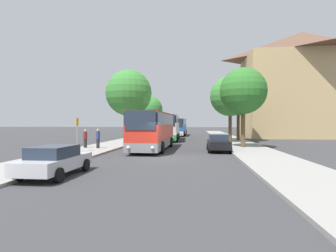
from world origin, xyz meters
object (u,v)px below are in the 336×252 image
at_px(bus_stop_sign, 77,131).
at_px(bus_rear, 179,127).
at_px(tree_right_far, 230,96).
at_px(tree_right_near, 243,91).
at_px(parked_car_right_near, 218,143).
at_px(pedestrian_waiting_far, 85,138).
at_px(tree_right_mid, 238,95).
at_px(bus_front, 153,130).
at_px(tree_left_near, 129,93).
at_px(bus_middle, 169,127).
at_px(pedestrian_waiting_near, 98,138).
at_px(tree_left_far, 149,110).
at_px(parked_car_left_curb, 55,160).

bearing_deg(bus_stop_sign, bus_rear, 79.29).
distance_m(bus_rear, tree_right_far, 20.55).
bearing_deg(tree_right_near, parked_car_right_near, -131.34).
xyz_separation_m(pedestrian_waiting_far, tree_right_mid, (15.97, 12.67, 5.30)).
relative_size(bus_front, tree_right_far, 1.29).
relative_size(tree_left_near, tree_right_near, 1.23).
height_order(bus_front, parked_car_right_near, bus_front).
xyz_separation_m(bus_middle, tree_left_near, (-5.06, -3.03, 4.57)).
bearing_deg(bus_stop_sign, pedestrian_waiting_near, 81.19).
xyz_separation_m(bus_front, tree_right_mid, (9.53, 12.51, 4.50)).
distance_m(bus_front, tree_left_near, 12.51).
height_order(bus_middle, bus_rear, bus_middle).
relative_size(pedestrian_waiting_near, tree_right_far, 0.22).
bearing_deg(tree_left_far, pedestrian_waiting_far, -92.02).
bearing_deg(parked_car_left_curb, tree_right_far, 63.69).
xyz_separation_m(tree_left_far, tree_right_near, (13.85, -25.05, 0.40)).
bearing_deg(tree_left_near, parked_car_right_near, -46.14).
relative_size(bus_stop_sign, tree_right_near, 0.36).
distance_m(parked_car_left_curb, parked_car_right_near, 14.17).
bearing_deg(tree_left_far, bus_middle, -68.04).
xyz_separation_m(tree_right_near, tree_right_mid, (1.16, 10.48, 0.80)).
xyz_separation_m(bus_stop_sign, tree_right_far, (13.56, 12.70, 3.90)).
bearing_deg(tree_right_mid, tree_left_near, -171.98).
xyz_separation_m(tree_left_near, tree_right_far, (13.09, -1.47, -0.72)).
distance_m(bus_rear, tree_right_near, 27.09).
bearing_deg(tree_left_near, tree_left_far, 91.44).
relative_size(pedestrian_waiting_near, tree_left_near, 0.19).
distance_m(pedestrian_waiting_far, tree_right_mid, 21.06).
bearing_deg(parked_car_left_curb, pedestrian_waiting_far, 107.89).
distance_m(tree_left_far, tree_right_far, 22.59).
height_order(bus_rear, tree_left_far, tree_left_far).
distance_m(pedestrian_waiting_near, tree_left_far, 27.95).
height_order(bus_front, tree_right_near, tree_right_near).
bearing_deg(tree_left_far, parked_car_left_curb, -85.67).
bearing_deg(bus_stop_sign, pedestrian_waiting_far, 104.29).
relative_size(bus_rear, tree_right_mid, 1.20).
height_order(bus_rear, pedestrian_waiting_far, bus_rear).
distance_m(pedestrian_waiting_near, tree_right_near, 14.38).
relative_size(bus_front, parked_car_right_near, 2.45).
distance_m(bus_stop_sign, tree_left_far, 30.97).
xyz_separation_m(bus_rear, tree_left_near, (-5.46, -17.20, 4.70)).
bearing_deg(tree_right_far, tree_right_near, -87.13).
relative_size(pedestrian_waiting_far, tree_right_far, 0.21).
height_order(bus_middle, tree_right_far, tree_right_far).
bearing_deg(parked_car_left_curb, parked_car_right_near, 54.00).
bearing_deg(pedestrian_waiting_near, bus_rear, 172.02).
bearing_deg(bus_stop_sign, parked_car_left_curb, -70.59).
distance_m(bus_rear, bus_stop_sign, 31.92).
height_order(tree_right_near, tree_right_mid, tree_right_mid).
relative_size(parked_car_left_curb, tree_right_near, 0.56).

